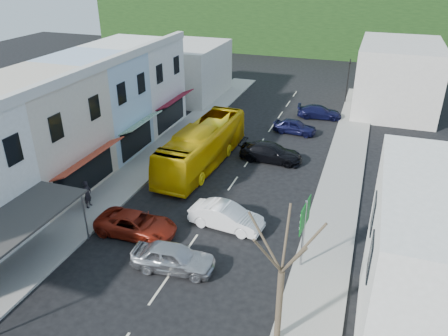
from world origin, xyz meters
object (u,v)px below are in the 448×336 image
direction_sign (303,235)px  street_tree (282,272)px  car_white (226,217)px  car_red (136,224)px  traffic_signal (348,81)px  bus (203,147)px  car_silver (173,258)px  pedestrian_left (88,195)px

direction_sign → street_tree: (-0.10, -5.23, 1.67)m
street_tree → car_white: bearing=123.1°
car_white → car_red: (-4.84, -2.48, 0.00)m
street_tree → traffic_signal: 35.52m
bus → car_red: bearing=-88.5°
car_silver → traffic_signal: traffic_signal is taller
pedestrian_left → street_tree: 15.92m
car_silver → car_red: (-3.48, 2.22, 0.00)m
car_silver → car_white: bearing=-22.1°
car_red → street_tree: street_tree is taller
street_tree → car_red: bearing=152.6°
bus → car_white: size_ratio=2.64×
car_white → traffic_signal: bearing=-3.3°
car_silver → car_white: size_ratio=1.00×
bus → street_tree: bearing=-55.3°
car_red → street_tree: size_ratio=0.61×
car_silver → pedestrian_left: size_ratio=2.59×
car_silver → traffic_signal: (6.01, 32.66, 1.77)m
car_white → car_silver: bearing=169.9°
car_red → direction_sign: direction_sign is taller
street_tree → pedestrian_left: bearing=154.9°
car_white → pedestrian_left: size_ratio=2.59×
car_red → traffic_signal: (9.48, 30.43, 1.77)m
car_red → direction_sign: bearing=-89.2°
bus → pedestrian_left: 9.83m
direction_sign → car_silver: bearing=-154.3°
car_white → car_red: bearing=123.2°
car_red → traffic_signal: size_ratio=0.93×
bus → car_silver: bearing=-72.6°
car_silver → car_white: (1.37, 4.70, 0.00)m
car_white → bus: bearing=36.9°
bus → traffic_signal: (9.26, 20.21, 0.92)m
car_red → pedestrian_left: pedestrian_left is taller
pedestrian_left → direction_sign: bearing=-102.7°
direction_sign → street_tree: size_ratio=0.55×
pedestrian_left → direction_sign: direction_sign is taller
car_white → direction_sign: direction_sign is taller
bus → pedestrian_left: bus is taller
car_white → pedestrian_left: pedestrian_left is taller
car_red → traffic_signal: traffic_signal is taller
bus → street_tree: 18.15m
car_white → direction_sign: size_ratio=1.06×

